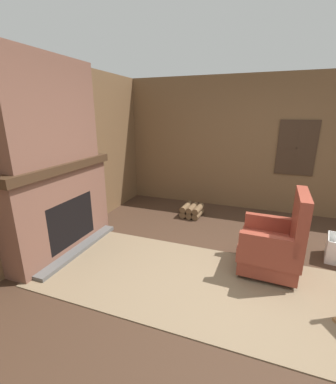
% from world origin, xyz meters
% --- Properties ---
extents(ground_plane, '(14.00, 14.00, 0.00)m').
position_xyz_m(ground_plane, '(0.00, 0.00, 0.00)').
color(ground_plane, '#3D281C').
extents(wood_panel_wall_left, '(0.06, 5.89, 2.61)m').
position_xyz_m(wood_panel_wall_left, '(-2.68, 0.00, 1.30)').
color(wood_panel_wall_left, brown).
rests_on(wood_panel_wall_left, ground).
extents(wood_panel_wall_back, '(5.89, 0.09, 2.61)m').
position_xyz_m(wood_panel_wall_back, '(0.02, 2.68, 1.30)').
color(wood_panel_wall_back, brown).
rests_on(wood_panel_wall_back, ground).
extents(fireplace_hearth, '(0.55, 1.81, 1.27)m').
position_xyz_m(fireplace_hearth, '(-2.46, 0.00, 0.63)').
color(fireplace_hearth, brown).
rests_on(fireplace_hearth, ground).
extents(chimney_breast, '(0.30, 1.51, 1.32)m').
position_xyz_m(chimney_breast, '(-2.47, 0.00, 1.93)').
color(chimney_breast, brown).
rests_on(chimney_breast, fireplace_hearth).
extents(area_rug, '(4.01, 1.59, 0.01)m').
position_xyz_m(area_rug, '(-0.39, -0.12, 0.01)').
color(area_rug, '#7A664C').
rests_on(area_rug, ground).
extents(armchair, '(0.73, 0.73, 1.06)m').
position_xyz_m(armchair, '(0.36, 0.41, 0.37)').
color(armchair, brown).
rests_on(armchair, ground).
extents(firewood_stack, '(0.39, 0.43, 0.22)m').
position_xyz_m(firewood_stack, '(-1.05, 1.82, 0.11)').
color(firewood_stack, brown).
rests_on(firewood_stack, ground).
extents(oil_lamp_vase, '(0.10, 0.10, 0.26)m').
position_xyz_m(oil_lamp_vase, '(-2.51, -0.45, 1.36)').
color(oil_lamp_vase, '#99B29E').
rests_on(oil_lamp_vase, fireplace_hearth).
extents(storage_case, '(0.14, 0.22, 0.14)m').
position_xyz_m(storage_case, '(-2.51, 0.24, 1.34)').
color(storage_case, gray).
rests_on(storage_case, fireplace_hearth).
extents(decorative_plate_on_mantel, '(0.06, 0.22, 0.22)m').
position_xyz_m(decorative_plate_on_mantel, '(-2.53, -0.01, 1.38)').
color(decorative_plate_on_mantel, gold).
rests_on(decorative_plate_on_mantel, fireplace_hearth).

